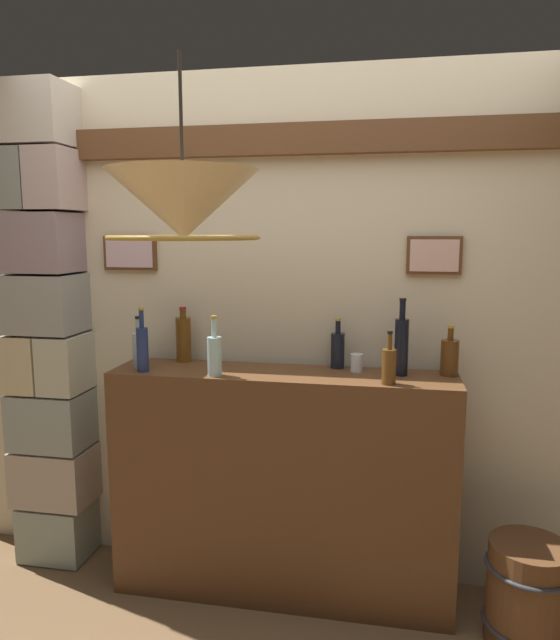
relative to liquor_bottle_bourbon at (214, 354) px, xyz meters
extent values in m
cube|color=beige|center=(0.28, 0.37, 0.06)|extent=(3.72, 0.08, 2.48)
cube|color=brown|center=(0.28, 0.31, 0.96)|extent=(3.72, 0.10, 0.14)
cube|color=brown|center=(-0.53, 0.32, 0.43)|extent=(0.28, 0.03, 0.17)
cube|color=beige|center=(-0.53, 0.30, 0.43)|extent=(0.25, 0.01, 0.14)
cube|color=brown|center=(0.95, 0.32, 0.43)|extent=(0.25, 0.03, 0.18)
cube|color=beige|center=(0.95, 0.30, 0.43)|extent=(0.22, 0.01, 0.15)
cube|color=#98A598|center=(-0.95, 0.23, -1.03)|extent=(0.34, 0.33, 0.29)
cube|color=#B9A999|center=(-0.95, 0.23, -0.73)|extent=(0.39, 0.33, 0.29)
cube|color=#98A29A|center=(-0.95, 0.23, -0.42)|extent=(0.38, 0.33, 0.29)
cube|color=beige|center=(-1.05, 0.23, -0.12)|extent=(0.19, 0.33, 0.29)
cube|color=beige|center=(-0.85, 0.23, -0.12)|extent=(0.19, 0.33, 0.29)
cube|color=#9B9C94|center=(-0.95, 0.23, 0.18)|extent=(0.36, 0.33, 0.29)
cube|color=gray|center=(-0.95, 0.23, 0.49)|extent=(0.34, 0.33, 0.29)
cube|color=gray|center=(-1.05, 0.23, 0.79)|extent=(0.20, 0.33, 0.29)
cube|color=#C3A9A2|center=(-0.85, 0.23, 0.79)|extent=(0.19, 0.33, 0.29)
cube|color=beige|center=(-0.95, 0.23, 1.09)|extent=(0.37, 0.33, 0.29)
cube|color=brown|center=(0.28, 0.12, -0.64)|extent=(1.58, 0.35, 1.09)
cylinder|color=silver|center=(0.00, 0.00, -0.01)|extent=(0.06, 0.06, 0.17)
cylinder|color=silver|center=(0.00, 0.00, 0.12)|extent=(0.02, 0.02, 0.08)
cylinder|color=#B7932D|center=(0.00, 0.00, 0.17)|extent=(0.03, 0.03, 0.01)
cylinder|color=brown|center=(-0.23, 0.25, 0.01)|extent=(0.07, 0.07, 0.22)
cylinder|color=brown|center=(-0.23, 0.25, 0.14)|extent=(0.03, 0.03, 0.04)
cylinder|color=maroon|center=(-0.23, 0.25, 0.17)|extent=(0.03, 0.03, 0.01)
cylinder|color=#5A3413|center=(1.03, 0.20, -0.02)|extent=(0.08, 0.08, 0.16)
cylinder|color=#5A3413|center=(1.03, 0.20, 0.09)|extent=(0.03, 0.03, 0.06)
cylinder|color=#B7932D|center=(1.03, 0.20, 0.12)|extent=(0.03, 0.03, 0.01)
cylinder|color=#A6BAC7|center=(-0.40, 0.09, -0.02)|extent=(0.06, 0.06, 0.16)
cylinder|color=#A6BAC7|center=(-0.40, 0.09, 0.10)|extent=(0.03, 0.03, 0.07)
cylinder|color=black|center=(-0.40, 0.09, 0.14)|extent=(0.03, 0.03, 0.01)
cylinder|color=black|center=(0.53, 0.25, -0.01)|extent=(0.06, 0.06, 0.17)
cylinder|color=black|center=(0.53, 0.25, 0.10)|extent=(0.02, 0.02, 0.06)
cylinder|color=#B7932D|center=(0.53, 0.25, 0.14)|extent=(0.03, 0.03, 0.01)
cylinder|color=brown|center=(0.76, 0.00, -0.02)|extent=(0.06, 0.06, 0.15)
cylinder|color=brown|center=(0.76, 0.00, 0.09)|extent=(0.02, 0.02, 0.07)
cylinder|color=black|center=(0.76, 0.00, 0.12)|extent=(0.02, 0.02, 0.01)
cylinder|color=black|center=(0.82, 0.17, 0.03)|extent=(0.06, 0.06, 0.25)
cylinder|color=black|center=(0.82, 0.17, 0.20)|extent=(0.03, 0.03, 0.08)
cylinder|color=black|center=(0.82, 0.17, 0.24)|extent=(0.03, 0.03, 0.01)
cylinder|color=navy|center=(-0.35, 0.01, 0.01)|extent=(0.05, 0.05, 0.20)
cylinder|color=navy|center=(-0.35, 0.01, 0.15)|extent=(0.02, 0.02, 0.08)
cylinder|color=#B7932D|center=(-0.35, 0.01, 0.20)|extent=(0.02, 0.02, 0.01)
cylinder|color=silver|center=(0.62, 0.20, -0.06)|extent=(0.06, 0.06, 0.08)
cone|color=beige|center=(0.07, -0.53, 0.63)|extent=(0.51, 0.51, 0.23)
cylinder|color=black|center=(0.07, -0.53, 0.93)|extent=(0.01, 0.01, 0.38)
torus|color=#AD8433|center=(0.07, -0.53, 0.52)|extent=(0.52, 0.52, 0.02)
cylinder|color=brown|center=(1.36, -0.05, -0.96)|extent=(0.33, 0.33, 0.45)
torus|color=#333338|center=(1.36, -0.05, -0.83)|extent=(0.35, 0.35, 0.02)
torus|color=#333338|center=(1.36, -0.05, -1.08)|extent=(0.35, 0.35, 0.02)
camera|label=1|loc=(0.76, -2.41, 0.54)|focal=32.34mm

